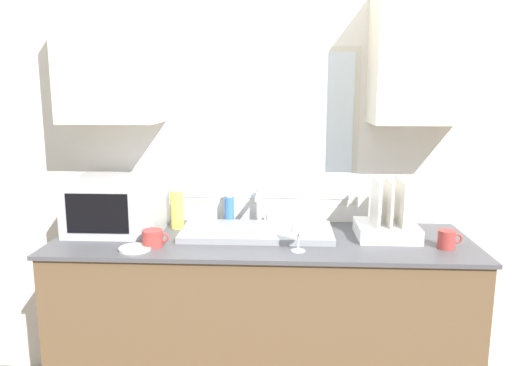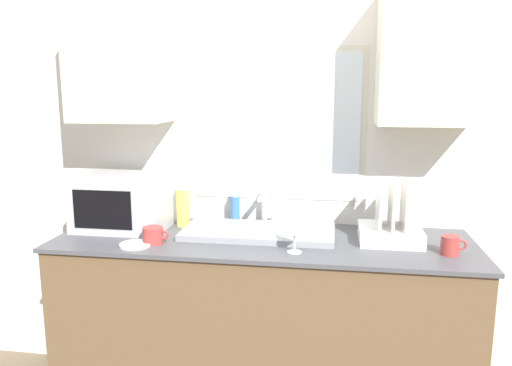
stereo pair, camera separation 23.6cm
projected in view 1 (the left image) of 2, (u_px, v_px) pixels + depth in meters
name	position (u px, v px, depth m)	size (l,w,h in m)	color
countertop	(262.00, 325.00, 2.53)	(2.03, 0.66, 0.92)	brown
wall_back	(265.00, 138.00, 2.66)	(6.00, 0.38, 2.60)	silver
sink_basin	(257.00, 232.00, 2.49)	(0.75, 0.35, 0.03)	gray
faucet	(260.00, 204.00, 2.65)	(0.08, 0.19, 0.19)	#B7B7BC
microwave	(117.00, 205.00, 2.54)	(0.46, 0.37, 0.27)	#B2B2B7
dish_rack	(387.00, 224.00, 2.44)	(0.29, 0.27, 0.29)	white
spray_bottle	(177.00, 204.00, 2.59)	(0.07, 0.07, 0.27)	#D8CC4C
soap_bottle	(229.00, 210.00, 2.68)	(0.05, 0.05, 0.18)	blue
mug_near_sink	(153.00, 238.00, 2.30)	(0.13, 0.10, 0.08)	#A53833
wine_glass	(299.00, 224.00, 2.22)	(0.07, 0.07, 0.18)	silver
mug_by_rack	(447.00, 239.00, 2.28)	(0.11, 0.08, 0.09)	#A53833
small_plate	(135.00, 249.00, 2.26)	(0.15, 0.15, 0.01)	silver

